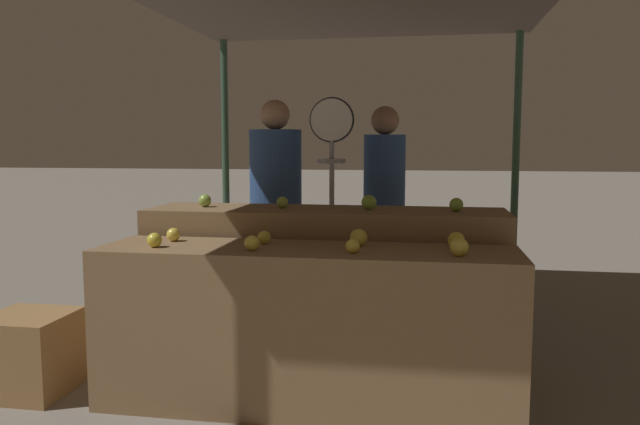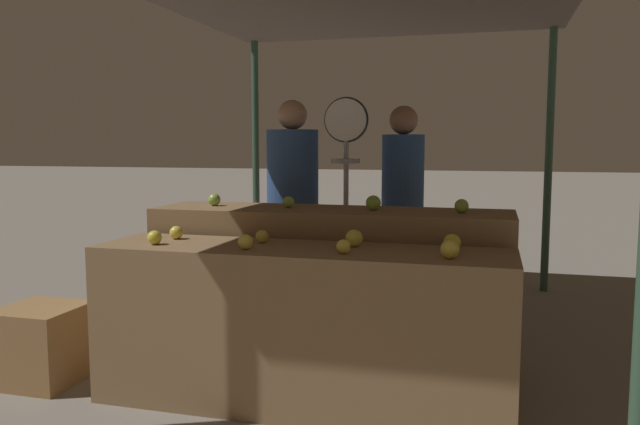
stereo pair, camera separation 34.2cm
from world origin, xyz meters
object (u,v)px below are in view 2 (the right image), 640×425
produce_scale (346,160)px  person_vendor_at_scale (293,196)px  person_customer_left (403,197)px  wooden_crate_side (42,344)px

produce_scale → person_vendor_at_scale: 0.56m
produce_scale → person_vendor_at_scale: size_ratio=1.00×
person_vendor_at_scale → person_customer_left: size_ratio=1.02×
person_vendor_at_scale → person_customer_left: person_vendor_at_scale is taller
produce_scale → person_customer_left: 0.61m
person_customer_left → wooden_crate_side: size_ratio=3.77×
person_customer_left → person_vendor_at_scale: bearing=22.5°
person_vendor_at_scale → person_customer_left: (0.79, 0.25, -0.01)m
produce_scale → person_customer_left: size_ratio=1.03×
produce_scale → person_vendor_at_scale: (-0.45, 0.17, -0.28)m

